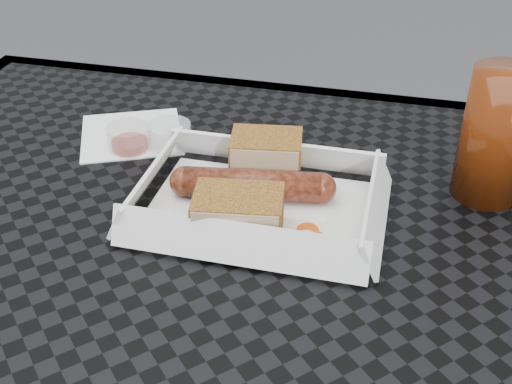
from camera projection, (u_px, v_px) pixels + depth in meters
patio_table at (156, 309)px, 0.64m from camera, size 0.80×0.80×0.74m
food_tray at (258, 209)px, 0.65m from camera, size 0.22×0.15×0.00m
bratwurst at (252, 185)px, 0.66m from camera, size 0.17×0.05×0.03m
bread_near at (266, 156)px, 0.69m from camera, size 0.08×0.06×0.05m
bread_far at (238, 214)px, 0.61m from camera, size 0.09×0.07×0.04m
veg_garnish at (311, 243)px, 0.60m from camera, size 0.03×0.03×0.00m
napkin at (132, 134)px, 0.79m from camera, size 0.16×0.16×0.00m
condiment_cup_sauce at (129, 138)px, 0.75m from camera, size 0.05×0.05×0.03m
condiment_cup_empty at (170, 136)px, 0.76m from camera, size 0.05×0.05×0.03m
drink_glass at (496, 135)px, 0.64m from camera, size 0.07×0.07×0.14m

